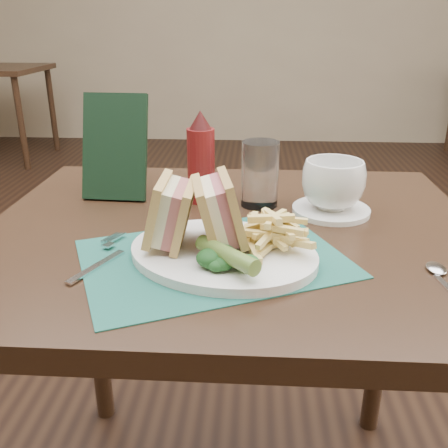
% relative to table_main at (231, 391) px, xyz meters
% --- Properties ---
extents(floor, '(7.00, 7.00, 0.00)m').
position_rel_table_main_xyz_m(floor, '(0.00, 0.50, -0.38)').
color(floor, black).
rests_on(floor, ground).
extents(wall_back, '(6.00, 0.00, 6.00)m').
position_rel_table_main_xyz_m(wall_back, '(0.00, 4.00, -0.38)').
color(wall_back, tan).
rests_on(wall_back, ground).
extents(table_main, '(0.90, 0.75, 0.75)m').
position_rel_table_main_xyz_m(table_main, '(0.00, 0.00, 0.00)').
color(table_main, black).
rests_on(table_main, ground).
extents(placemat, '(0.48, 0.42, 0.00)m').
position_rel_table_main_xyz_m(placemat, '(-0.02, -0.13, 0.38)').
color(placemat, '#1B574B').
rests_on(placemat, table_main).
extents(plate, '(0.37, 0.33, 0.01)m').
position_rel_table_main_xyz_m(plate, '(-0.01, -0.13, 0.38)').
color(plate, white).
rests_on(plate, placemat).
extents(sandwich_half_a, '(0.08, 0.11, 0.11)m').
position_rel_table_main_xyz_m(sandwich_half_a, '(-0.11, -0.12, 0.45)').
color(sandwich_half_a, '#D7B469').
rests_on(sandwich_half_a, plate).
extents(sandwich_half_b, '(0.10, 0.13, 0.11)m').
position_rel_table_main_xyz_m(sandwich_half_b, '(-0.04, -0.12, 0.45)').
color(sandwich_half_b, tan).
rests_on(sandwich_half_b, plate).
extents(kale_garnish, '(0.11, 0.08, 0.03)m').
position_rel_table_main_xyz_m(kale_garnish, '(0.00, -0.19, 0.41)').
color(kale_garnish, '#143918').
rests_on(kale_garnish, plate).
extents(pickle_spear, '(0.10, 0.11, 0.03)m').
position_rel_table_main_xyz_m(pickle_spear, '(0.00, -0.20, 0.41)').
color(pickle_spear, '#4D6D29').
rests_on(pickle_spear, plate).
extents(fries_pile, '(0.18, 0.20, 0.06)m').
position_rel_table_main_xyz_m(fries_pile, '(0.06, -0.11, 0.42)').
color(fries_pile, '#E7CD73').
rests_on(fries_pile, plate).
extents(fork, '(0.10, 0.17, 0.01)m').
position_rel_table_main_xyz_m(fork, '(-0.20, -0.15, 0.38)').
color(fork, silver).
rests_on(fork, placemat).
extents(spoon, '(0.05, 0.15, 0.01)m').
position_rel_table_main_xyz_m(spoon, '(0.31, -0.20, 0.38)').
color(spoon, silver).
rests_on(spoon, table_main).
extents(saucer, '(0.19, 0.19, 0.01)m').
position_rel_table_main_xyz_m(saucer, '(0.19, 0.08, 0.38)').
color(saucer, white).
rests_on(saucer, table_main).
extents(coffee_cup, '(0.16, 0.16, 0.09)m').
position_rel_table_main_xyz_m(coffee_cup, '(0.19, 0.08, 0.43)').
color(coffee_cup, white).
rests_on(coffee_cup, saucer).
extents(drinking_glass, '(0.08, 0.08, 0.13)m').
position_rel_table_main_xyz_m(drinking_glass, '(0.05, 0.12, 0.44)').
color(drinking_glass, white).
rests_on(drinking_glass, table_main).
extents(ketchup_bottle, '(0.07, 0.07, 0.19)m').
position_rel_table_main_xyz_m(ketchup_bottle, '(-0.07, 0.13, 0.47)').
color(ketchup_bottle, '#621011').
rests_on(ketchup_bottle, table_main).
extents(check_presenter, '(0.14, 0.09, 0.21)m').
position_rel_table_main_xyz_m(check_presenter, '(-0.25, 0.16, 0.48)').
color(check_presenter, black).
rests_on(check_presenter, table_main).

